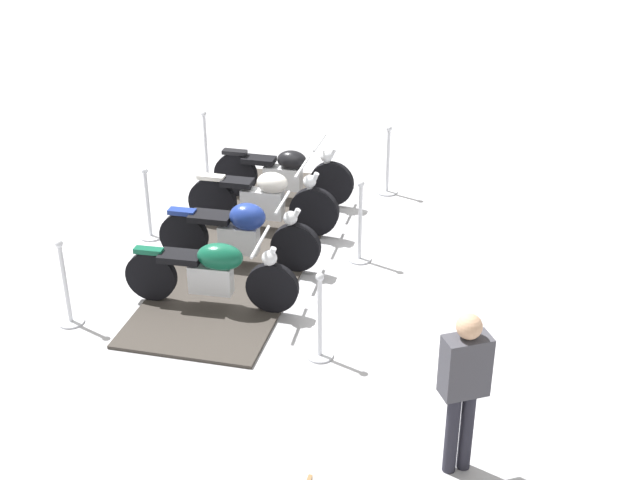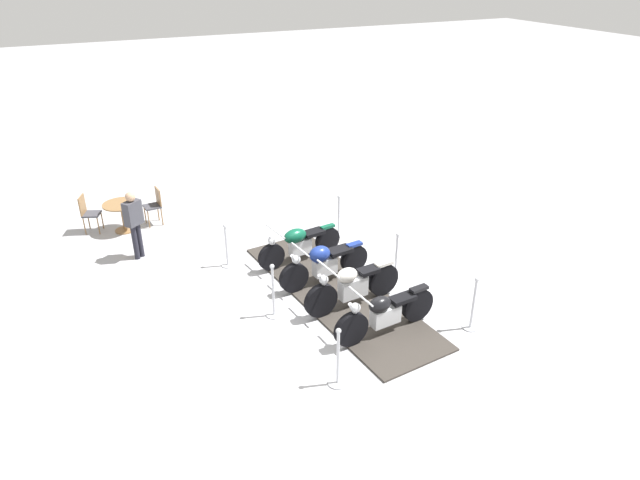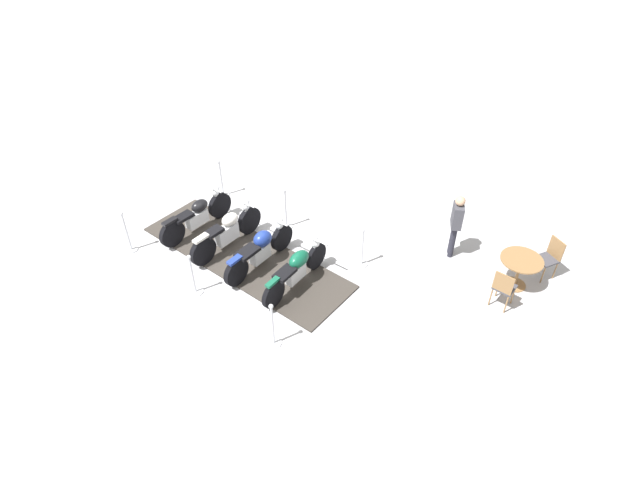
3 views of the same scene
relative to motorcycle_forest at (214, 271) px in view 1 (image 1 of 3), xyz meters
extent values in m
plane|color=#B2B2B7|center=(1.57, 0.20, -0.50)|extent=(80.00, 80.00, 0.00)
cube|color=#38332D|center=(1.57, 0.20, -0.48)|extent=(5.50, 2.20, 0.04)
cylinder|color=black|center=(0.10, -0.69, -0.15)|extent=(0.19, 0.63, 0.62)
cylinder|color=black|center=(-0.11, 0.78, -0.15)|extent=(0.19, 0.63, 0.62)
cube|color=silver|center=(-0.01, 0.04, -0.12)|extent=(0.25, 0.53, 0.35)
ellipsoid|color=#0F5138|center=(0.01, -0.09, 0.20)|extent=(0.40, 0.59, 0.32)
cube|color=black|center=(-0.06, 0.39, 0.15)|extent=(0.36, 0.53, 0.08)
cube|color=#0F5138|center=(-0.11, 0.78, 0.19)|extent=(0.17, 0.36, 0.06)
cylinder|color=silver|center=(0.09, -0.63, 0.11)|extent=(0.10, 0.25, 0.54)
cylinder|color=silver|center=(0.08, -0.57, 0.44)|extent=(0.79, 0.15, 0.04)
sphere|color=silver|center=(0.10, -0.67, 0.24)|extent=(0.18, 0.18, 0.18)
cylinder|color=black|center=(1.13, -0.60, -0.14)|extent=(0.20, 0.65, 0.64)
cylinder|color=black|center=(0.95, 0.89, -0.14)|extent=(0.20, 0.65, 0.64)
cube|color=silver|center=(1.04, 0.15, -0.10)|extent=(0.28, 0.53, 0.36)
ellipsoid|color=navy|center=(1.06, 0.02, 0.22)|extent=(0.40, 0.51, 0.35)
cube|color=black|center=(1.00, 0.51, 0.17)|extent=(0.38, 0.57, 0.08)
cube|color=navy|center=(0.95, 0.89, 0.21)|extent=(0.19, 0.37, 0.06)
cylinder|color=silver|center=(1.12, -0.51, 0.13)|extent=(0.11, 0.31, 0.54)
cylinder|color=silver|center=(1.11, -0.43, 0.46)|extent=(0.68, 0.12, 0.04)
sphere|color=silver|center=(1.13, -0.53, 0.26)|extent=(0.18, 0.18, 0.18)
cylinder|color=black|center=(2.17, -0.48, -0.12)|extent=(0.19, 0.70, 0.69)
cylinder|color=black|center=(2.01, 0.99, -0.12)|extent=(0.19, 0.70, 0.69)
cube|color=silver|center=(2.09, 0.26, -0.07)|extent=(0.28, 0.61, 0.40)
ellipsoid|color=silver|center=(2.11, 0.11, 0.26)|extent=(0.34, 0.47, 0.29)
cube|color=black|center=(2.05, 0.61, 0.21)|extent=(0.31, 0.46, 0.08)
cube|color=silver|center=(2.01, 0.99, 0.26)|extent=(0.18, 0.39, 0.06)
cylinder|color=silver|center=(2.16, -0.40, 0.18)|extent=(0.10, 0.31, 0.59)
cylinder|color=silver|center=(2.15, -0.32, 0.53)|extent=(0.78, 0.12, 0.04)
sphere|color=silver|center=(2.16, -0.42, 0.33)|extent=(0.18, 0.18, 0.18)
cylinder|color=black|center=(3.21, -0.38, -0.13)|extent=(0.19, 0.67, 0.67)
cylinder|color=black|center=(3.07, 1.11, -0.13)|extent=(0.19, 0.67, 0.67)
cube|color=silver|center=(3.14, 0.36, -0.11)|extent=(0.27, 0.59, 0.34)
ellipsoid|color=black|center=(3.15, 0.22, 0.19)|extent=(0.33, 0.47, 0.29)
cube|color=black|center=(3.10, 0.73, 0.14)|extent=(0.31, 0.52, 0.08)
cube|color=black|center=(3.07, 1.11, 0.23)|extent=(0.18, 0.38, 0.06)
cylinder|color=silver|center=(3.20, -0.29, 0.15)|extent=(0.10, 0.33, 0.56)
cylinder|color=silver|center=(3.20, -0.20, 0.50)|extent=(0.72, 0.10, 0.04)
sphere|color=silver|center=(3.20, -0.30, 0.30)|extent=(0.18, 0.18, 0.18)
cylinder|color=silver|center=(1.72, -1.27, -0.49)|extent=(0.31, 0.31, 0.03)
cylinder|color=silver|center=(1.72, -1.27, 0.04)|extent=(0.05, 0.05, 1.03)
sphere|color=silver|center=(1.72, -1.27, 0.59)|extent=(0.09, 0.09, 0.09)
cylinder|color=silver|center=(3.68, 1.91, -0.49)|extent=(0.29, 0.29, 0.03)
cylinder|color=silver|center=(3.68, 1.91, 0.02)|extent=(0.05, 0.05, 1.00)
sphere|color=silver|center=(3.68, 1.91, 0.56)|extent=(0.09, 0.09, 0.09)
cylinder|color=silver|center=(-0.55, -1.50, -0.49)|extent=(0.29, 0.29, 0.03)
cylinder|color=silver|center=(-0.55, -1.50, -0.01)|extent=(0.05, 0.05, 0.93)
sphere|color=silver|center=(-0.55, -1.50, 0.49)|extent=(0.09, 0.09, 0.09)
cylinder|color=silver|center=(1.42, 1.67, -0.49)|extent=(0.33, 0.33, 0.03)
cylinder|color=silver|center=(1.42, 1.67, -0.01)|extent=(0.05, 0.05, 0.93)
sphere|color=silver|center=(1.42, 1.67, 0.49)|extent=(0.09, 0.09, 0.09)
cylinder|color=silver|center=(-0.85, 1.44, -0.49)|extent=(0.30, 0.30, 0.03)
cylinder|color=silver|center=(-0.85, 1.44, 0.01)|extent=(0.05, 0.05, 0.97)
sphere|color=silver|center=(-0.85, 1.44, 0.53)|extent=(0.09, 0.09, 0.09)
cylinder|color=silver|center=(3.98, -1.04, -0.49)|extent=(0.32, 0.32, 0.03)
cylinder|color=silver|center=(3.98, -1.04, 0.02)|extent=(0.05, 0.05, 0.99)
sphere|color=silver|center=(3.98, -1.04, 0.55)|extent=(0.09, 0.09, 0.09)
cylinder|color=#23232D|center=(-1.84, -3.17, -0.08)|extent=(0.12, 0.12, 0.84)
cylinder|color=#23232D|center=(-1.76, -3.28, -0.08)|extent=(0.12, 0.12, 0.84)
cube|color=#3F3F47|center=(-1.80, -3.22, 0.62)|extent=(0.41, 0.45, 0.56)
sphere|color=tan|center=(-1.80, -3.22, 1.01)|extent=(0.22, 0.22, 0.22)
camera|label=1|loc=(-7.61, -3.94, 4.70)|focal=46.67mm
camera|label=2|loc=(10.39, -4.38, 5.83)|focal=31.94mm
camera|label=3|loc=(-6.10, 5.54, 7.39)|focal=29.16mm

